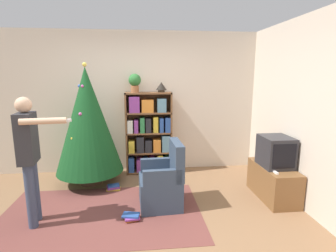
{
  "coord_description": "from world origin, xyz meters",
  "views": [
    {
      "loc": [
        0.12,
        -3.03,
        1.81
      ],
      "look_at": [
        0.52,
        0.85,
        1.05
      ],
      "focal_mm": 28.0,
      "sensor_mm": 36.0,
      "label": 1
    }
  ],
  "objects": [
    {
      "name": "book_pile_by_chair",
      "position": [
        -0.03,
        0.03,
        0.04
      ],
      "size": [
        0.23,
        0.19,
        0.08
      ],
      "color": "orange",
      "rests_on": "ground_plane"
    },
    {
      "name": "tv_stand",
      "position": [
        2.06,
        0.46,
        0.25
      ],
      "size": [
        0.43,
        0.9,
        0.49
      ],
      "color": "brown",
      "rests_on": "ground_plane"
    },
    {
      "name": "christmas_tree",
      "position": [
        -0.75,
        1.29,
        1.07
      ],
      "size": [
        1.09,
        1.09,
        2.01
      ],
      "color": "#4C3323",
      "rests_on": "ground_plane"
    },
    {
      "name": "area_rug",
      "position": [
        -0.42,
        0.23,
        0.0
      ],
      "size": [
        2.62,
        1.6,
        0.01
      ],
      "color": "brown",
      "rests_on": "ground_plane"
    },
    {
      "name": "table_lamp",
      "position": [
        0.49,
        1.71,
        1.61
      ],
      "size": [
        0.2,
        0.2,
        0.18
      ],
      "color": "#473828",
      "rests_on": "bookshelf"
    },
    {
      "name": "wall_right",
      "position": [
        2.34,
        0.0,
        1.3
      ],
      "size": [
        0.1,
        8.0,
        2.6
      ],
      "color": "beige",
      "rests_on": "ground_plane"
    },
    {
      "name": "wall_back",
      "position": [
        0.0,
        1.93,
        1.3
      ],
      "size": [
        8.0,
        0.1,
        2.6
      ],
      "color": "beige",
      "rests_on": "ground_plane"
    },
    {
      "name": "armchair",
      "position": [
        0.41,
        0.37,
        0.32
      ],
      "size": [
        0.6,
        0.59,
        0.92
      ],
      "rotation": [
        0.0,
        0.0,
        -1.52
      ],
      "color": "#334256",
      "rests_on": "ground_plane"
    },
    {
      "name": "television",
      "position": [
        2.06,
        0.46,
        0.71
      ],
      "size": [
        0.4,
        0.48,
        0.45
      ],
      "color": "#28282D",
      "rests_on": "tv_stand"
    },
    {
      "name": "potted_plant",
      "position": [
        0.02,
        1.71,
        1.7
      ],
      "size": [
        0.22,
        0.22,
        0.33
      ],
      "color": "#935B38",
      "rests_on": "bookshelf"
    },
    {
      "name": "bookshelf",
      "position": [
        0.26,
        1.7,
        0.73
      ],
      "size": [
        0.84,
        0.3,
        1.51
      ],
      "color": "brown",
      "rests_on": "ground_plane"
    },
    {
      "name": "book_pile_near_tree",
      "position": [
        -0.34,
        0.96,
        0.04
      ],
      "size": [
        0.22,
        0.19,
        0.09
      ],
      "color": "gold",
      "rests_on": "ground_plane"
    },
    {
      "name": "standing_person",
      "position": [
        -1.2,
        0.09,
        0.93
      ],
      "size": [
        0.66,
        0.47,
        1.57
      ],
      "rotation": [
        0.0,
        0.0,
        -1.46
      ],
      "color": "#38425B",
      "rests_on": "ground_plane"
    },
    {
      "name": "game_remote",
      "position": [
        1.93,
        0.19,
        0.5
      ],
      "size": [
        0.04,
        0.12,
        0.02
      ],
      "color": "white",
      "rests_on": "tv_stand"
    },
    {
      "name": "ground_plane",
      "position": [
        0.0,
        0.0,
        0.0
      ],
      "size": [
        14.0,
        14.0,
        0.0
      ],
      "primitive_type": "plane",
      "color": "#846042"
    }
  ]
}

